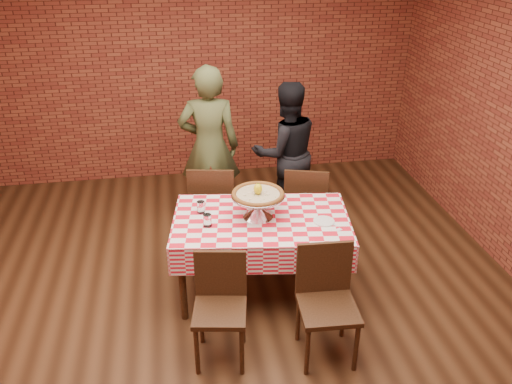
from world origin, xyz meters
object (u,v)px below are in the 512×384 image
Objects in this scene: table at (261,256)px; chair_near_right at (328,308)px; chair_far_right at (305,203)px; diner_black at (286,152)px; water_glass_right at (201,207)px; diner_olive at (209,147)px; condiment_caddy at (261,196)px; chair_far_left at (214,203)px; pizza at (258,195)px; chair_near_left at (220,313)px; pizza_stand at (258,206)px; water_glass_left at (207,220)px.

chair_near_right is (0.35, -0.87, 0.08)m from table.
diner_black is (-0.09, 0.58, 0.33)m from chair_far_right.
water_glass_right is 1.19m from diner_olive.
diner_black reaches higher than water_glass_right.
water_glass_right is 1.27m from chair_far_right.
diner_olive is at bearing 125.66° from condiment_caddy.
pizza is at bearing 121.14° from chair_far_left.
diner_black is at bearing 48.60° from water_glass_right.
water_glass_right is at bearing -153.11° from condiment_caddy.
diner_black is (0.50, 1.32, 0.41)m from table.
pizza is at bearing 108.15° from diner_olive.
condiment_caddy reaches higher than chair_near_left.
diner_black is (0.46, 1.04, -0.05)m from condiment_caddy.
pizza reaches higher than pizza_stand.
water_glass_left is 0.76× the size of condiment_caddy.
diner_olive is (-0.37, 1.08, 0.05)m from condiment_caddy.
chair_near_right is at bearing -51.26° from water_glass_right.
pizza is 0.25× the size of diner_olive.
water_glass_right is at bearing 41.16° from diner_black.
diner_black is at bearing 67.73° from pizza.
pizza is at bearing 65.24° from chair_far_right.
condiment_caddy is at bearing 73.95° from pizza_stand.
chair_near_right is (0.37, -0.91, -0.52)m from pizza.
chair_far_right is (1.09, 0.56, -0.36)m from water_glass_right.
pizza_stand reaches higher than chair_far_left.
diner_olive reaches higher than chair_near_left.
water_glass_left is at bearing 92.94° from chair_far_left.
chair_near_left is (0.05, -0.96, -0.38)m from water_glass_right.
chair_far_right is 0.67m from diner_black.
chair_far_left is at bearing 76.57° from water_glass_right.
chair_near_right reaches higher than condiment_caddy.
chair_near_right is (0.80, -0.10, 0.02)m from chair_near_left.
pizza is 1.36m from diner_olive.
water_glass_right is at bearing 43.27° from chair_far_right.
diner_olive is (-0.32, 1.36, 0.51)m from table.
diner_black is (0.97, 1.37, -0.03)m from water_glass_left.
chair_far_left is 1.00m from diner_black.
pizza_stand is 0.50× the size of chair_far_left.
pizza is at bearing -17.52° from water_glass_right.
diner_olive is (-0.30, 1.33, 0.02)m from pizza_stand.
chair_far_right is at bearing 49.03° from pizza_stand.
pizza is 0.52m from water_glass_right.
condiment_caddy reaches higher than water_glass_left.
chair_near_left is 2.33m from diner_black.
chair_far_left is at bearing 110.34° from pizza_stand.
pizza_stand is 1.06m from chair_near_right.
water_glass_left is 0.82m from chair_near_left.
pizza_stand is 1.01m from chair_near_left.
chair_near_right is at bearing -58.33° from condiment_caddy.
table is 0.64m from water_glass_left.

